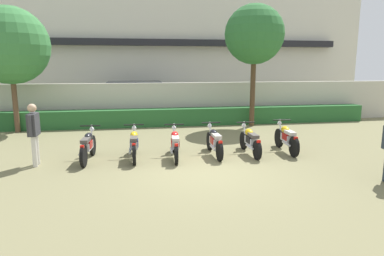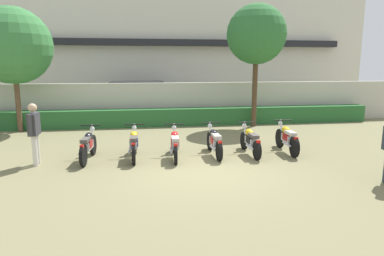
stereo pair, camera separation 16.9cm
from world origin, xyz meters
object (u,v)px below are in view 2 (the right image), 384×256
parked_car (140,100)px  motorcycle_in_row_0 (88,145)px  motorcycle_in_row_3 (214,141)px  motorcycle_in_row_5 (287,138)px  tree_far_side (256,35)px  motorcycle_in_row_2 (175,144)px  tree_near_inspector (13,46)px  inspector_person (34,129)px  motorcycle_in_row_4 (250,141)px  motorcycle_in_row_1 (134,144)px

parked_car → motorcycle_in_row_0: bearing=-100.6°
motorcycle_in_row_3 → motorcycle_in_row_5: bearing=-89.6°
tree_far_side → motorcycle_in_row_5: tree_far_side is taller
tree_far_side → motorcycle_in_row_2: bearing=-130.3°
tree_near_inspector → motorcycle_in_row_5: size_ratio=2.65×
parked_car → tree_near_inspector: bearing=-147.2°
parked_car → motorcycle_in_row_5: 9.24m
motorcycle_in_row_2 → motorcycle_in_row_5: 3.59m
parked_car → tree_near_inspector: 6.40m
parked_car → tree_near_inspector: tree_near_inspector is taller
motorcycle_in_row_0 → inspector_person: bearing=105.1°
parked_car → motorcycle_in_row_3: parked_car is taller
parked_car → motorcycle_in_row_0: size_ratio=2.42×
motorcycle_in_row_2 → inspector_person: size_ratio=1.10×
motorcycle_in_row_3 → motorcycle_in_row_4: motorcycle_in_row_3 is taller
tree_far_side → motorcycle_in_row_1: tree_far_side is taller
motorcycle_in_row_0 → motorcycle_in_row_2: motorcycle_in_row_0 is taller
tree_near_inspector → motorcycle_in_row_0: 6.68m
motorcycle_in_row_4 → tree_near_inspector: bearing=59.3°
tree_near_inspector → motorcycle_in_row_4: size_ratio=2.70×
motorcycle_in_row_2 → motorcycle_in_row_5: motorcycle_in_row_5 is taller
parked_car → inspector_person: parked_car is taller
motorcycle_in_row_1 → motorcycle_in_row_3: 2.42m
tree_far_side → motorcycle_in_row_3: 6.54m
motorcycle_in_row_3 → inspector_person: inspector_person is taller
parked_car → tree_far_side: bearing=-33.4°
motorcycle_in_row_0 → motorcycle_in_row_2: size_ratio=0.99×
motorcycle_in_row_3 → tree_near_inspector: bearing=55.6°
tree_near_inspector → motorcycle_in_row_5: 11.10m
motorcycle_in_row_1 → motorcycle_in_row_3: bearing=-88.7°
motorcycle_in_row_0 → motorcycle_in_row_1: bearing=-86.8°
inspector_person → motorcycle_in_row_0: bearing=10.5°
motorcycle_in_row_2 → motorcycle_in_row_1: bearing=89.2°
parked_car → inspector_person: 8.78m
tree_near_inspector → motorcycle_in_row_1: size_ratio=2.72×
parked_car → motorcycle_in_row_0: 8.20m
parked_car → motorcycle_in_row_0: (-1.53, -8.04, -0.48)m
tree_far_side → tree_near_inspector: bearing=178.9°
motorcycle_in_row_2 → tree_near_inspector: bearing=53.8°
inspector_person → tree_near_inspector: bearing=111.9°
parked_car → tree_near_inspector: (-4.95, -3.16, 2.54)m
motorcycle_in_row_0 → motorcycle_in_row_2: (2.51, -0.13, -0.01)m
motorcycle_in_row_0 → motorcycle_in_row_5: size_ratio=0.99×
tree_near_inspector → motorcycle_in_row_4: 10.11m
parked_car → motorcycle_in_row_3: size_ratio=2.38×
motorcycle_in_row_1 → motorcycle_in_row_4: (3.54, -0.04, -0.01)m
tree_far_side → motorcycle_in_row_1: 7.91m
motorcycle_in_row_1 → motorcycle_in_row_5: size_ratio=0.98×
tree_far_side → inspector_person: tree_far_side is taller
tree_near_inspector → tree_far_side: (10.00, -0.20, 0.54)m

